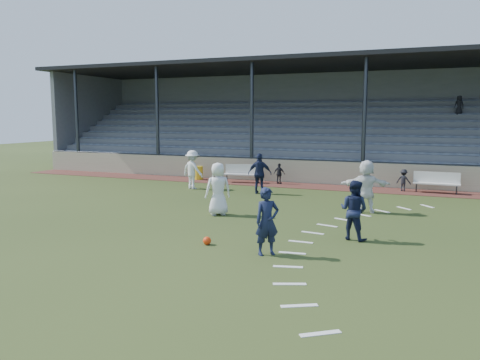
# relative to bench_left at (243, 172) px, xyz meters

# --- Properties ---
(ground) EXTENTS (90.00, 90.00, 0.00)m
(ground) POSITION_rel_bench_left_xyz_m (3.03, -10.49, -0.58)
(ground) COLOR #2E3C18
(ground) RESTS_ON ground
(cinder_track) EXTENTS (34.00, 2.00, 0.02)m
(cinder_track) POSITION_rel_bench_left_xyz_m (3.03, 0.01, -0.57)
(cinder_track) COLOR #502620
(cinder_track) RESTS_ON ground
(retaining_wall) EXTENTS (34.00, 0.18, 1.20)m
(retaining_wall) POSITION_rel_bench_left_xyz_m (3.03, 1.06, 0.02)
(retaining_wall) COLOR #B8B08D
(retaining_wall) RESTS_ON ground
(bench_left) EXTENTS (2.04, 0.80, 0.95)m
(bench_left) POSITION_rel_bench_left_xyz_m (0.00, 0.00, 0.00)
(bench_left) COLOR silver
(bench_left) RESTS_ON cinder_track
(bench_right) EXTENTS (2.01, 0.52, 0.95)m
(bench_right) POSITION_rel_bench_left_xyz_m (9.50, 0.10, 0.00)
(bench_right) COLOR silver
(bench_right) RESTS_ON cinder_track
(trash_bin) EXTENTS (0.46, 0.46, 0.74)m
(trash_bin) POSITION_rel_bench_left_xyz_m (-2.72, 0.13, -0.19)
(trash_bin) COLOR gold
(trash_bin) RESTS_ON cinder_track
(football) EXTENTS (0.23, 0.23, 0.23)m
(football) POSITION_rel_bench_left_xyz_m (3.56, -11.73, -0.47)
(football) COLOR #EA390D
(football) RESTS_ON ground
(player_white_lead) EXTENTS (1.09, 1.03, 1.88)m
(player_white_lead) POSITION_rel_bench_left_xyz_m (2.20, -8.02, 0.36)
(player_white_lead) COLOR white
(player_white_lead) RESTS_ON ground
(player_navy_lead) EXTENTS (0.75, 0.73, 1.73)m
(player_navy_lead) POSITION_rel_bench_left_xyz_m (5.39, -11.99, 0.28)
(player_navy_lead) COLOR #141B37
(player_navy_lead) RESTS_ON ground
(player_navy_mid) EXTENTS (0.99, 0.87, 1.71)m
(player_navy_mid) POSITION_rel_bench_left_xyz_m (7.20, -9.65, 0.27)
(player_navy_mid) COLOR #141B37
(player_navy_mid) RESTS_ON ground
(player_white_wing) EXTENTS (1.36, 1.03, 1.87)m
(player_white_wing) POSITION_rel_bench_left_xyz_m (-1.50, -2.90, 0.35)
(player_white_wing) COLOR white
(player_white_wing) RESTS_ON ground
(player_navy_wing) EXTENTS (1.15, 0.65, 1.84)m
(player_navy_wing) POSITION_rel_bench_left_xyz_m (2.01, -3.05, 0.34)
(player_navy_wing) COLOR #141B37
(player_navy_wing) RESTS_ON ground
(player_white_back) EXTENTS (1.89, 1.04, 1.94)m
(player_white_back) POSITION_rel_bench_left_xyz_m (7.03, -5.60, 0.39)
(player_white_back) COLOR white
(player_white_back) RESTS_ON ground
(sub_left_near) EXTENTS (0.46, 0.36, 1.09)m
(sub_left_near) POSITION_rel_bench_left_xyz_m (0.87, 0.22, -0.02)
(sub_left_near) COLOR black
(sub_left_near) RESTS_ON cinder_track
(sub_left_far) EXTENTS (0.66, 0.35, 1.06)m
(sub_left_far) POSITION_rel_bench_left_xyz_m (1.95, 0.16, -0.03)
(sub_left_far) COLOR black
(sub_left_far) RESTS_ON cinder_track
(sub_right) EXTENTS (0.74, 0.54, 1.03)m
(sub_right) POSITION_rel_bench_left_xyz_m (8.07, 0.05, -0.05)
(sub_right) COLOR black
(sub_right) RESTS_ON cinder_track
(grandstand) EXTENTS (34.60, 9.00, 6.61)m
(grandstand) POSITION_rel_bench_left_xyz_m (3.04, 5.77, 1.62)
(grandstand) COLOR slate
(grandstand) RESTS_ON ground
(penalty_arc) EXTENTS (3.89, 14.63, 0.01)m
(penalty_arc) POSITION_rel_bench_left_xyz_m (7.15, -10.49, -0.58)
(penalty_arc) COLOR white
(penalty_arc) RESTS_ON ground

